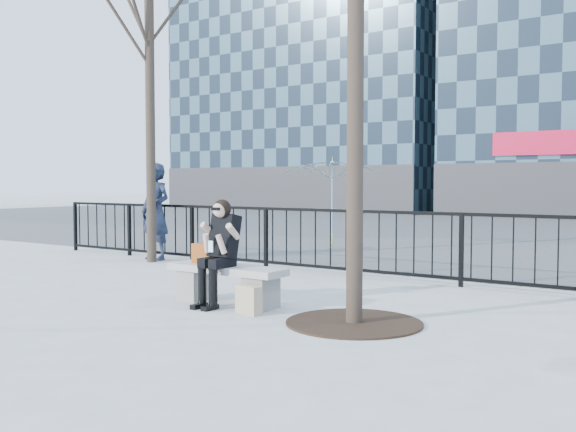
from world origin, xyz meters
The scene contains 12 objects.
ground centered at (0.00, 0.00, 0.00)m, with size 120.00×120.00×0.00m, color #A5A4A0.
street_surface centered at (0.00, 15.00, 0.00)m, with size 60.00×23.00×0.01m, color #474747.
railing centered at (0.00, 3.00, 0.55)m, with size 14.00×0.06×1.10m.
building_left centered at (-15.00, 27.00, 11.30)m, with size 16.20×10.20×22.60m.
tree_left centered at (-4.00, 2.50, 4.86)m, with size 2.80×2.80×6.50m.
tree_grate centered at (1.90, -0.10, 0.01)m, with size 1.50×1.50×0.02m, color black.
bench_main centered at (0.00, 0.00, 0.30)m, with size 1.65×0.46×0.49m.
seated_woman centered at (0.00, -0.16, 0.67)m, with size 0.50×0.64×1.34m.
handbag centered at (-0.40, 0.02, 0.62)m, with size 0.31×0.15×0.26m, color #9C4613.
shopping_bag centered at (0.62, -0.34, 0.17)m, with size 0.36×0.13×0.34m, color beige.
standing_man centered at (-4.20, 2.80, 0.97)m, with size 0.71×0.47×1.94m, color black.
vendor_umbrella centered at (-2.40, 6.61, 1.07)m, with size 2.34×2.39×2.15m, color #C3D22E.
Camera 1 is at (5.24, -6.23, 1.55)m, focal length 40.00 mm.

